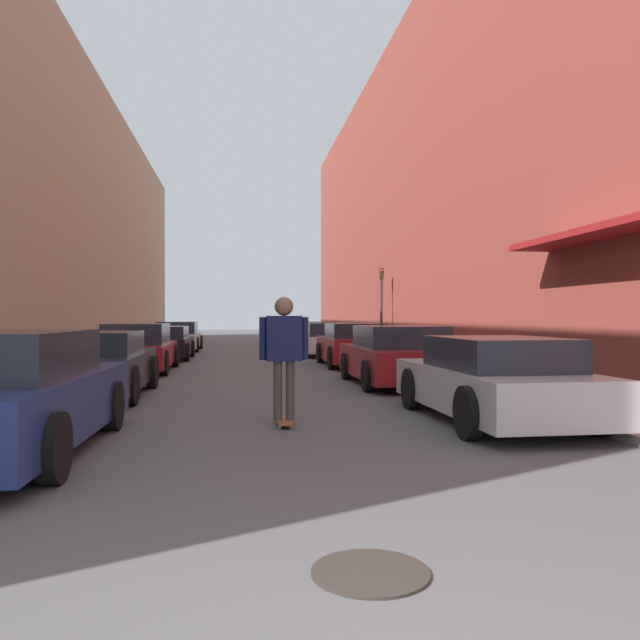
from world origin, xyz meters
The scene contains 18 objects.
ground centered at (0.00, 18.66, 0.00)m, with size 102.64×102.64×0.00m, color #515154.
curb_strip_left centered at (-5.05, 23.33, 0.06)m, with size 1.80×46.65×0.12m.
curb_strip_right centered at (5.05, 23.33, 0.06)m, with size 1.80×46.65×0.12m.
building_row_left centered at (-7.95, 23.32, 5.58)m, with size 4.90×46.65×11.15m.
building_row_right centered at (7.95, 23.32, 6.61)m, with size 4.90×46.65×13.23m.
parked_car_left_1 centered at (-3.10, 10.53, 0.61)m, with size 1.94×4.16×1.23m.
parked_car_left_2 centered at (-3.15, 15.98, 0.63)m, with size 1.88×4.58×1.31m.
parked_car_left_3 centered at (-3.04, 20.88, 0.57)m, with size 1.94×3.98×1.17m.
parked_car_left_4 centered at (-3.09, 26.46, 0.62)m, with size 1.99×4.53×1.28m.
parked_car_right_0 centered at (3.22, 6.97, 0.60)m, with size 1.88×4.14×1.21m.
parked_car_right_1 centered at (3.08, 11.88, 0.63)m, with size 2.05×4.13×1.31m.
parked_car_right_2 centered at (3.08, 17.21, 0.64)m, with size 1.93×4.16×1.30m.
parked_car_right_3 centered at (3.00, 22.17, 0.61)m, with size 2.04×4.08×1.26m.
parked_car_right_4 centered at (3.13, 27.39, 0.61)m, with size 1.98×4.36×1.27m.
parked_car_right_5 centered at (3.16, 32.97, 0.59)m, with size 1.86×4.69×1.21m.
skateboarder centered at (0.20, 7.07, 1.10)m, with size 0.68×0.78×1.78m.
manhole_cover centered at (0.35, 2.02, 0.01)m, with size 0.70×0.70×0.02m.
traffic_light centered at (5.42, 23.60, 2.22)m, with size 0.16×0.22×3.39m.
Camera 1 is at (-0.42, -1.55, 1.51)m, focal length 35.00 mm.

